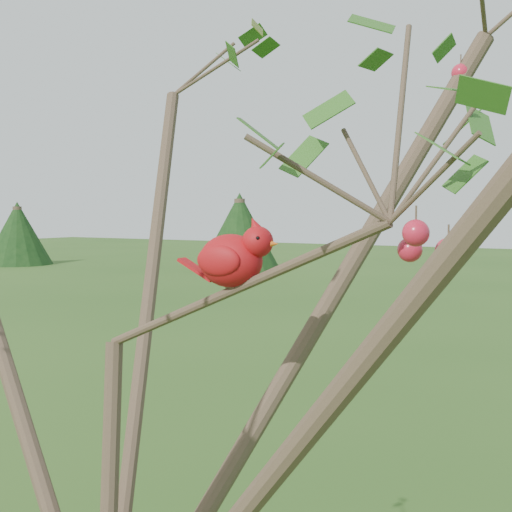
{
  "coord_description": "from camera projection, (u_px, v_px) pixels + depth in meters",
  "views": [
    {
      "loc": [
        0.92,
        -0.99,
        2.22
      ],
      "look_at": [
        0.3,
        0.08,
        2.14
      ],
      "focal_mm": 50.0,
      "sensor_mm": 36.0,
      "label": 1
    }
  ],
  "objects": [
    {
      "name": "cardinal",
      "position": [
        234.0,
        258.0,
        1.26
      ],
      "size": [
        0.2,
        0.11,
        0.14
      ],
      "rotation": [
        0.0,
        0.0,
        0.08
      ],
      "color": "#A8100E",
      "rests_on": "ground"
    },
    {
      "name": "crabapple_tree",
      "position": [
        98.0,
        264.0,
        1.29
      ],
      "size": [
        2.35,
        2.05,
        2.95
      ],
      "color": "#3B2A20",
      "rests_on": "ground"
    }
  ]
}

